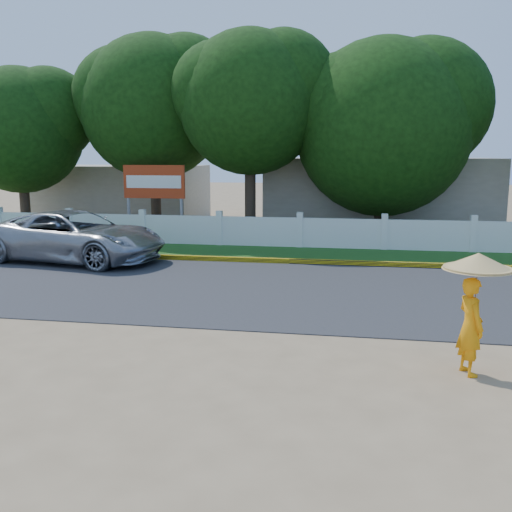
{
  "coord_description": "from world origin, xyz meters",
  "views": [
    {
      "loc": [
        1.99,
        -9.3,
        3.33
      ],
      "look_at": [
        0.0,
        2.0,
        1.3
      ],
      "focal_mm": 40.0,
      "sensor_mm": 36.0,
      "label": 1
    }
  ],
  "objects": [
    {
      "name": "ground",
      "position": [
        0.0,
        0.0,
        0.0
      ],
      "size": [
        120.0,
        120.0,
        0.0
      ],
      "primitive_type": "plane",
      "color": "#9E8460",
      "rests_on": "ground"
    },
    {
      "name": "road",
      "position": [
        0.0,
        4.5,
        0.01
      ],
      "size": [
        60.0,
        7.0,
        0.02
      ],
      "primitive_type": "cube",
      "color": "#38383A",
      "rests_on": "ground"
    },
    {
      "name": "grass_verge",
      "position": [
        0.0,
        9.75,
        0.01
      ],
      "size": [
        60.0,
        3.5,
        0.03
      ],
      "primitive_type": "cube",
      "color": "#2D601E",
      "rests_on": "ground"
    },
    {
      "name": "curb",
      "position": [
        0.0,
        8.05,
        0.08
      ],
      "size": [
        40.0,
        0.18,
        0.16
      ],
      "primitive_type": "cube",
      "color": "yellow",
      "rests_on": "ground"
    },
    {
      "name": "fence",
      "position": [
        0.0,
        11.2,
        0.55
      ],
      "size": [
        40.0,
        0.1,
        1.1
      ],
      "primitive_type": "cube",
      "color": "silver",
      "rests_on": "ground"
    },
    {
      "name": "building_near",
      "position": [
        3.0,
        18.0,
        1.6
      ],
      "size": [
        10.0,
        6.0,
        3.2
      ],
      "primitive_type": "cube",
      "color": "#B7AD99",
      "rests_on": "ground"
    },
    {
      "name": "building_far",
      "position": [
        -10.0,
        19.0,
        1.4
      ],
      "size": [
        8.0,
        5.0,
        2.8
      ],
      "primitive_type": "cube",
      "color": "#B7AD99",
      "rests_on": "ground"
    },
    {
      "name": "vehicle",
      "position": [
        -6.73,
        7.27,
        0.8
      ],
      "size": [
        6.15,
        3.63,
        1.61
      ],
      "primitive_type": "imported",
      "rotation": [
        0.0,
        0.0,
        1.4
      ],
      "color": "#9FA1A7",
      "rests_on": "ground"
    },
    {
      "name": "monk_with_parasol",
      "position": [
        3.79,
        -0.49,
        1.24
      ],
      "size": [
        1.04,
        1.04,
        1.9
      ],
      "color": "orange",
      "rests_on": "ground"
    },
    {
      "name": "billboard",
      "position": [
        -5.9,
        12.3,
        2.14
      ],
      "size": [
        2.5,
        0.13,
        2.95
      ],
      "color": "gray",
      "rests_on": "ground"
    },
    {
      "name": "tree_row",
      "position": [
        3.64,
        14.07,
        4.85
      ],
      "size": [
        38.76,
        7.33,
        8.42
      ],
      "color": "#473828",
      "rests_on": "ground"
    }
  ]
}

